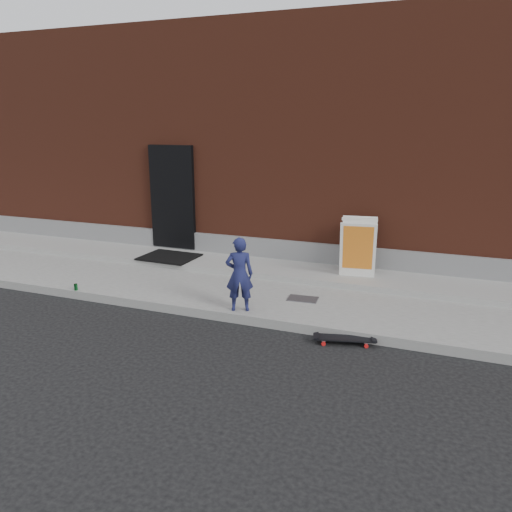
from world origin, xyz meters
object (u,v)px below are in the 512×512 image
at_px(child, 239,274).
at_px(soda_can, 76,287).
at_px(skateboard, 345,339).
at_px(pizza_sign, 358,247).

distance_m(child, soda_can, 3.10).
relative_size(skateboard, soda_can, 7.66).
bearing_deg(soda_can, child, 2.81).
xyz_separation_m(child, skateboard, (1.72, -0.32, -0.66)).
height_order(child, soda_can, child).
bearing_deg(skateboard, pizza_sign, 96.39).
bearing_deg(child, skateboard, 147.21).
height_order(pizza_sign, soda_can, pizza_sign).
relative_size(child, pizza_sign, 1.10).
bearing_deg(soda_can, skateboard, -2.04).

